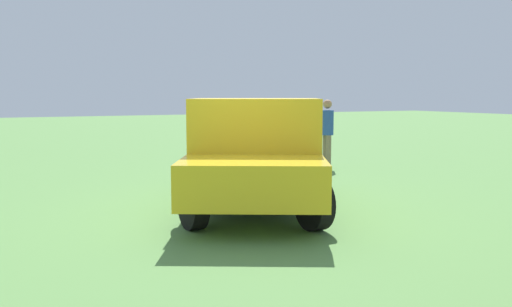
# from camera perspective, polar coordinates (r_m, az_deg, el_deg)

# --- Properties ---
(ground_plane) EXTENTS (80.00, 80.00, 0.00)m
(ground_plane) POSITION_cam_1_polar(r_m,az_deg,el_deg) (8.87, -0.71, -6.02)
(ground_plane) COLOR #5B8C47
(pickup_truck) EXTENTS (5.01, 3.91, 1.80)m
(pickup_truck) POSITION_cam_1_polar(r_m,az_deg,el_deg) (8.92, -0.02, 0.07)
(pickup_truck) COLOR black
(pickup_truck) RESTS_ON ground_plane
(person_bystander) EXTENTS (0.38, 0.38, 1.72)m
(person_bystander) POSITION_cam_1_polar(r_m,az_deg,el_deg) (14.14, 7.32, 2.48)
(person_bystander) COLOR #7A6B51
(person_bystander) RESTS_ON ground_plane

